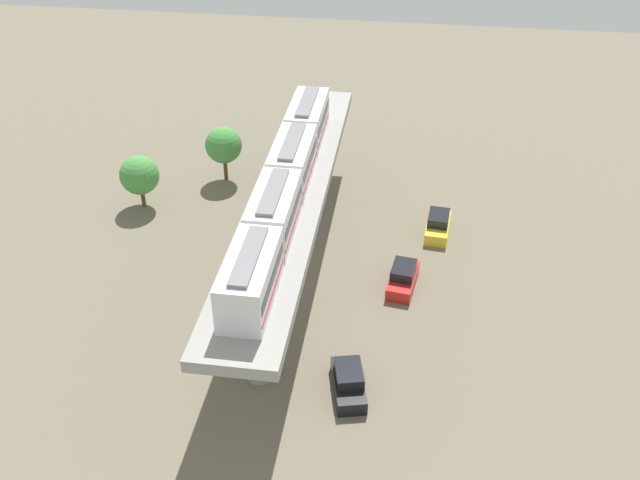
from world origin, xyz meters
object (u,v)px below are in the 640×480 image
(parked_car_red, at_px, (403,278))
(tree_mid_lot, at_px, (139,175))
(tree_near_viaduct, at_px, (224,145))
(train, at_px, (284,186))
(parked_car_yellow, at_px, (438,225))
(parked_car_black, at_px, (349,382))

(parked_car_red, bearing_deg, tree_mid_lot, 168.71)
(tree_near_viaduct, bearing_deg, train, -60.00)
(parked_car_red, xyz_separation_m, tree_near_viaduct, (-16.92, 13.58, 2.79))
(train, bearing_deg, parked_car_yellow, 36.77)
(train, distance_m, parked_car_black, 13.99)
(parked_car_red, bearing_deg, parked_car_black, -96.40)
(train, height_order, tree_mid_lot, train)
(train, height_order, tree_near_viaduct, train)
(parked_car_yellow, height_order, tree_near_viaduct, tree_near_viaduct)
(parked_car_black, bearing_deg, parked_car_yellow, 60.26)
(parked_car_red, height_order, tree_mid_lot, tree_mid_lot)
(tree_near_viaduct, relative_size, tree_mid_lot, 1.10)
(parked_car_black, height_order, parked_car_yellow, same)
(train, xyz_separation_m, parked_car_yellow, (11.11, 8.30, -7.70))
(parked_car_black, xyz_separation_m, tree_mid_lot, (-20.04, 19.06, 2.32))
(parked_car_red, distance_m, parked_car_black, 11.38)
(train, bearing_deg, parked_car_black, -60.55)
(parked_car_red, relative_size, tree_mid_lot, 0.93)
(parked_car_red, height_order, tree_near_viaduct, tree_near_viaduct)
(parked_car_red, distance_m, parked_car_yellow, 7.87)
(train, bearing_deg, tree_mid_lot, 148.10)
(parked_car_yellow, relative_size, tree_mid_lot, 0.91)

